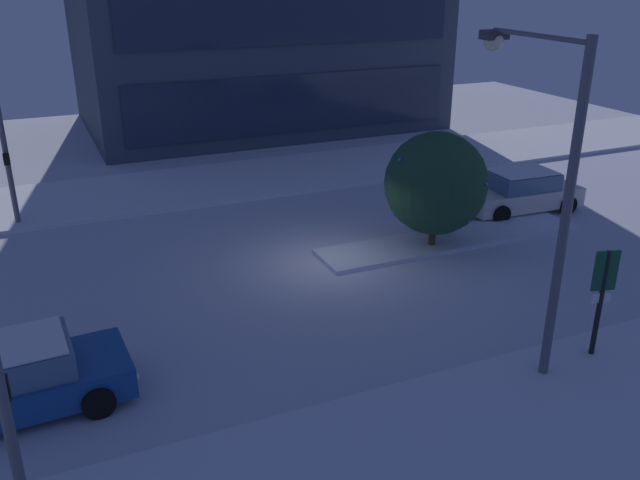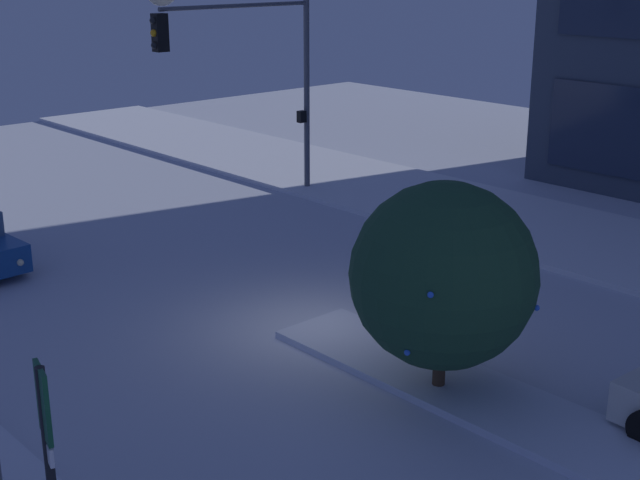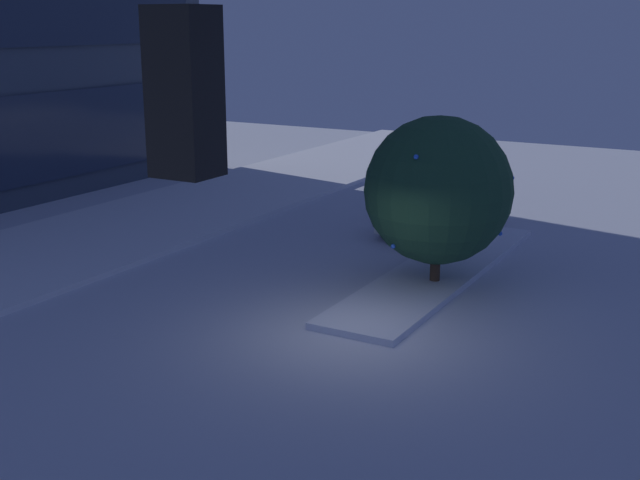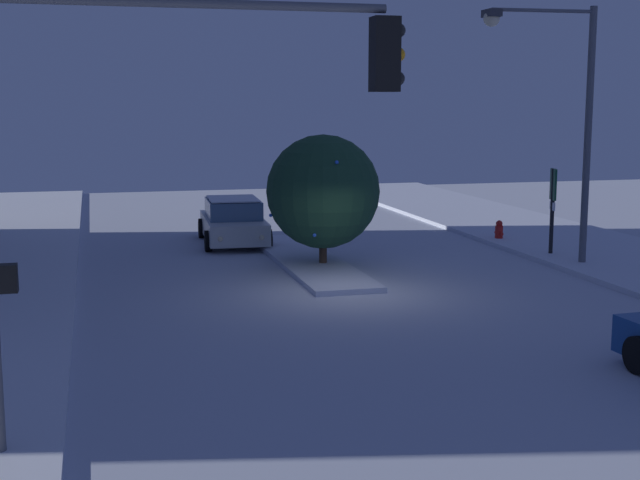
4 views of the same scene
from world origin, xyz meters
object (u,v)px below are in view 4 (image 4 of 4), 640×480
street_lamp_arched (558,97)px  fire_hydrant (499,232)px  car_far (233,222)px  decorated_tree_median (323,192)px  parking_info_sign (553,201)px  traffic_light_corner_far_left (160,133)px

street_lamp_arched → fire_hydrant: (4.54, -0.61, -4.37)m
car_far → fire_hydrant: car_far is taller
fire_hydrant → decorated_tree_median: bearing=112.9°
parking_info_sign → decorated_tree_median: (0.21, 6.96, 0.44)m
decorated_tree_median → car_far: bearing=19.9°
car_far → decorated_tree_median: (-4.85, -1.76, 1.43)m
parking_info_sign → fire_hydrant: bearing=-72.4°
decorated_tree_median → parking_info_sign: bearing=-91.7°
traffic_light_corner_far_left → decorated_tree_median: 13.20m
street_lamp_arched → fire_hydrant: 6.33m
decorated_tree_median → traffic_light_corner_far_left: bearing=156.0°
car_far → traffic_light_corner_far_left: bearing=-9.0°
fire_hydrant → parking_info_sign: size_ratio=0.28×
street_lamp_arched → parking_info_sign: size_ratio=2.69×
street_lamp_arched → decorated_tree_median: street_lamp_arched is taller
traffic_light_corner_far_left → decorated_tree_median: traffic_light_corner_far_left is taller
traffic_light_corner_far_left → street_lamp_arched: bearing=41.7°
car_far → parking_info_sign: bearing=62.8°
car_far → decorated_tree_median: 5.35m
parking_info_sign → decorated_tree_median: size_ratio=0.71×
fire_hydrant → parking_info_sign: 3.36m
fire_hydrant → car_far: bearing=76.9°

